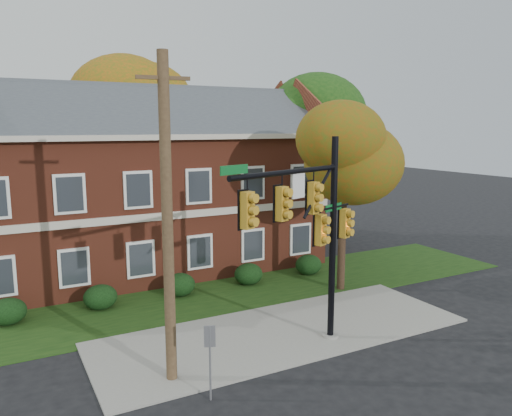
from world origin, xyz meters
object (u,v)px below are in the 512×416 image
hedge_far_right (308,265)px  hedge_left (100,297)px  hedge_far_left (8,312)px  tree_far_rear (129,107)px  hedge_center (180,285)px  tree_near_right (350,147)px  traffic_signal (312,222)px  tree_right_rear (313,118)px  sign_post (210,350)px  apartment_building (144,176)px  utility_pole (167,221)px  hedge_right (248,274)px

hedge_far_right → hedge_left: bearing=180.0°
hedge_far_left → hedge_left: 3.50m
hedge_far_left → tree_far_rear: bearing=57.5°
hedge_center → tree_far_rear: size_ratio=0.12×
tree_near_right → tree_far_rear: bearing=110.3°
hedge_center → traffic_signal: size_ratio=0.19×
hedge_left → tree_right_rear: (14.81, 6.11, 7.60)m
hedge_center → sign_post: size_ratio=0.64×
hedge_far_left → tree_far_rear: 17.61m
traffic_signal → hedge_left: bearing=105.7°
tree_near_right → sign_post: size_ratio=3.90×
hedge_center → tree_near_right: bearing=-21.4°
apartment_building → tree_right_rear: size_ratio=1.77×
traffic_signal → utility_pole: size_ratio=0.75×
hedge_far_left → hedge_far_right: (14.00, 0.00, 0.00)m
hedge_far_left → tree_right_rear: 20.75m
tree_right_rear → tree_far_rear: 12.20m
hedge_far_left → hedge_center: bearing=0.0°
hedge_right → traffic_signal: bearing=-101.3°
apartment_building → hedge_center: 6.89m
tree_far_rear → hedge_far_right: bearing=-66.6°
tree_far_rear → utility_pole: bearing=-101.6°
hedge_center → tree_far_rear: (1.34, 13.09, 8.32)m
tree_near_right → traffic_signal: bearing=-138.5°
apartment_building → hedge_far_right: size_ratio=13.43×
apartment_building → hedge_center: size_ratio=13.43×
sign_post → apartment_building: bearing=103.8°
tree_right_rear → traffic_signal: size_ratio=1.46×
tree_near_right → apartment_building: bearing=131.8°
utility_pole → sign_post: utility_pole is taller
apartment_building → hedge_right: size_ratio=13.43×
tree_far_rear → traffic_signal: 20.99m
tree_right_rear → utility_pole: size_ratio=1.10×
hedge_left → tree_right_rear: bearing=22.4°
utility_pole → hedge_left: bearing=101.4°
sign_post → tree_right_rear: bearing=70.3°
tree_far_rear → tree_right_rear: bearing=-35.0°
apartment_building → hedge_left: (-3.50, -5.25, -4.46)m
tree_right_rear → tree_far_rear: tree_far_rear is taller
apartment_building → utility_pole: apartment_building is taller
tree_near_right → tree_right_rear: tree_right_rear is taller
hedge_far_right → traffic_signal: (-4.99, -7.44, 3.99)m
hedge_center → hedge_far_right: (7.00, 0.00, 0.00)m
apartment_building → tree_far_rear: (1.34, 7.84, 3.86)m
hedge_right → tree_right_rear: tree_right_rear is taller
apartment_building → hedge_far_right: (7.00, -5.25, -4.46)m
tree_far_rear → sign_post: tree_far_rear is taller
hedge_far_right → tree_far_rear: tree_far_rear is taller
hedge_left → traffic_signal: 10.08m
hedge_left → utility_pole: size_ratio=0.14×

